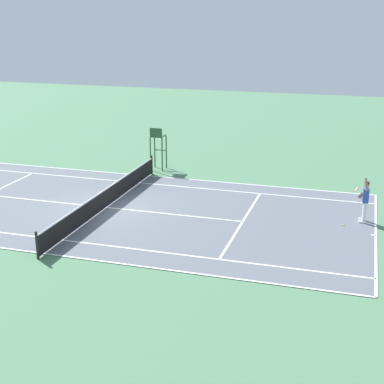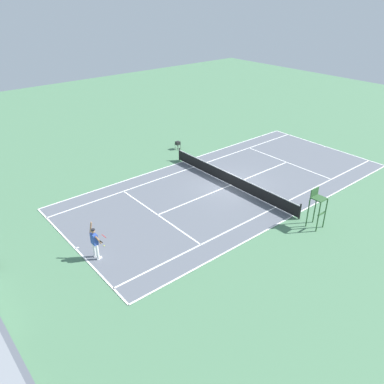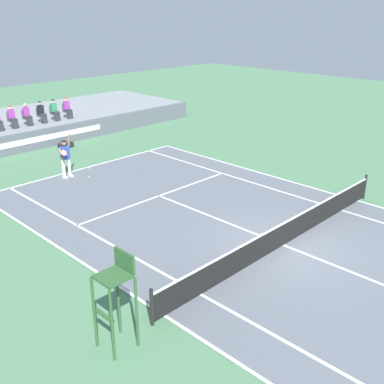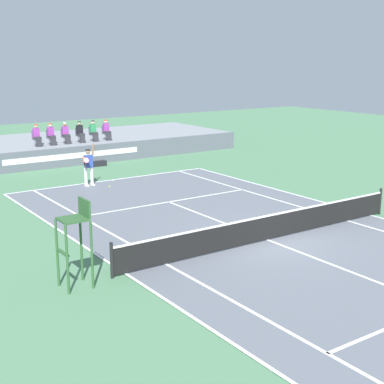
{
  "view_description": "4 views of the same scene",
  "coord_description": "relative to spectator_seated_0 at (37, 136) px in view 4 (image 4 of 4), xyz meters",
  "views": [
    {
      "loc": [
        23.0,
        11.06,
        8.8
      ],
      "look_at": [
        -0.45,
        3.98,
        1.0
      ],
      "focal_mm": 54.25,
      "sensor_mm": 36.0,
      "label": 1
    },
    {
      "loc": [
        -17.24,
        17.98,
        12.64
      ],
      "look_at": [
        -0.45,
        3.98,
        1.0
      ],
      "focal_mm": 36.2,
      "sensor_mm": 36.0,
      "label": 2
    },
    {
      "loc": [
        -12.18,
        -7.57,
        7.56
      ],
      "look_at": [
        -0.45,
        3.98,
        1.0
      ],
      "focal_mm": 43.24,
      "sensor_mm": 36.0,
      "label": 3
    },
    {
      "loc": [
        -12.56,
        -13.63,
        6.1
      ],
      "look_at": [
        -0.45,
        3.98,
        1.0
      ],
      "focal_mm": 52.56,
      "sensor_mm": 36.0,
      "label": 4
    }
  ],
  "objects": [
    {
      "name": "ground_plane",
      "position": [
        1.59,
        -18.23,
        -1.71
      ],
      "size": [
        80.0,
        80.0,
        0.0
      ],
      "primitive_type": "plane",
      "color": "#4C7A56"
    },
    {
      "name": "court",
      "position": [
        1.59,
        -18.23,
        -1.7
      ],
      "size": [
        11.08,
        23.88,
        0.03
      ],
      "color": "slate",
      "rests_on": "ground"
    },
    {
      "name": "net",
      "position": [
        1.59,
        -18.23,
        -1.19
      ],
      "size": [
        11.98,
        0.1,
        1.07
      ],
      "color": "black",
      "rests_on": "ground"
    },
    {
      "name": "barrier_wall",
      "position": [
        1.59,
        -1.45,
        -1.16
      ],
      "size": [
        23.6,
        0.25,
        1.1
      ],
      "color": "#565B66",
      "rests_on": "ground"
    },
    {
      "name": "bleacher_platform",
      "position": [
        1.59,
        2.41,
        -1.16
      ],
      "size": [
        23.6,
        7.49,
        1.1
      ],
      "primitive_type": "cube",
      "color": "gray",
      "rests_on": "ground"
    },
    {
      "name": "spectator_seated_0",
      "position": [
        0.0,
        0.0,
        0.0
      ],
      "size": [
        0.44,
        0.6,
        1.27
      ],
      "color": "#474C56",
      "rests_on": "bleacher_platform"
    },
    {
      "name": "spectator_seated_1",
      "position": [
        0.87,
        0.0,
        0.0
      ],
      "size": [
        0.44,
        0.6,
        1.27
      ],
      "color": "#474C56",
      "rests_on": "bleacher_platform"
    },
    {
      "name": "spectator_seated_2",
      "position": [
        1.78,
        0.0,
        0.0
      ],
      "size": [
        0.44,
        0.6,
        1.27
      ],
      "color": "#474C56",
      "rests_on": "bleacher_platform"
    },
    {
      "name": "spectator_seated_3",
      "position": [
        2.71,
        0.0,
        0.0
      ],
      "size": [
        0.44,
        0.6,
        1.27
      ],
      "color": "#474C56",
      "rests_on": "bleacher_platform"
    },
    {
      "name": "spectator_seated_4",
      "position": [
        3.59,
        0.0,
        0.0
      ],
      "size": [
        0.44,
        0.6,
        1.27
      ],
      "color": "#474C56",
      "rests_on": "bleacher_platform"
    },
    {
      "name": "spectator_seated_5",
      "position": [
        4.47,
        0.0,
        0.0
      ],
      "size": [
        0.44,
        0.6,
        1.27
      ],
      "color": "#474C56",
      "rests_on": "bleacher_platform"
    },
    {
      "name": "tennis_player",
      "position": [
        0.1,
        -6.87,
        -0.72
      ],
      "size": [
        0.76,
        0.64,
        2.08
      ],
      "color": "white",
      "rests_on": "ground"
    },
    {
      "name": "tennis_ball",
      "position": [
        0.81,
        -7.65,
        -1.68
      ],
      "size": [
        0.07,
        0.07,
        0.07
      ],
      "primitive_type": "sphere",
      "color": "#D1E533",
      "rests_on": "ground"
    },
    {
      "name": "umpire_chair",
      "position": [
        -5.38,
        -18.23,
        -0.16
      ],
      "size": [
        0.77,
        0.77,
        2.44
      ],
      "color": "#2D562D",
      "rests_on": "ground"
    },
    {
      "name": "equipment_bag",
      "position": [
        2.74,
        -2.39,
        -1.55
      ],
      "size": [
        0.91,
        0.35,
        0.32
      ],
      "color": "black",
      "rests_on": "ground"
    }
  ]
}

